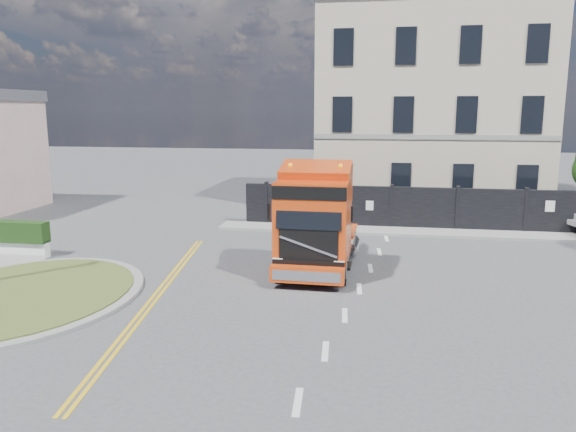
# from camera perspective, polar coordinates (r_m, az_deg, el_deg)

# --- Properties ---
(ground) EXTENTS (120.00, 120.00, 0.00)m
(ground) POSITION_cam_1_polar(r_m,az_deg,el_deg) (18.71, -1.82, -6.55)
(ground) COLOR #424244
(ground) RESTS_ON ground
(traffic_island) EXTENTS (6.80, 6.80, 0.17)m
(traffic_island) POSITION_cam_1_polar(r_m,az_deg,el_deg) (18.77, -25.44, -7.32)
(traffic_island) COLOR gray
(traffic_island) RESTS_ON ground
(hoarding_fence) EXTENTS (18.80, 0.25, 2.00)m
(hoarding_fence) POSITION_cam_1_polar(r_m,az_deg,el_deg) (27.05, 15.84, 0.66)
(hoarding_fence) COLOR black
(hoarding_fence) RESTS_ON ground
(georgian_building) EXTENTS (12.30, 10.30, 12.80)m
(georgian_building) POSITION_cam_1_polar(r_m,az_deg,el_deg) (34.07, 14.00, 10.84)
(georgian_building) COLOR #B3AB8E
(georgian_building) RESTS_ON ground
(pavement_far) EXTENTS (20.00, 1.60, 0.12)m
(pavement_far) POSITION_cam_1_polar(r_m,az_deg,el_deg) (26.29, 14.74, -1.66)
(pavement_far) COLOR gray
(pavement_far) RESTS_ON ground
(truck) EXTENTS (2.41, 6.26, 3.73)m
(truck) POSITION_cam_1_polar(r_m,az_deg,el_deg) (19.26, 2.87, -0.91)
(truck) COLOR black
(truck) RESTS_ON ground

